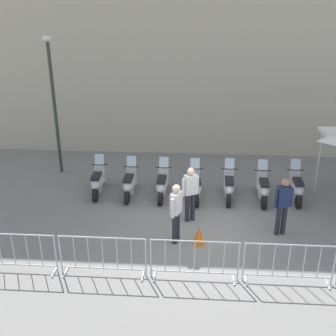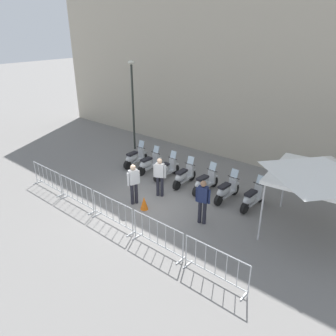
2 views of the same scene
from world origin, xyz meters
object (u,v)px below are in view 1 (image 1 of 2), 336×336
Objects in this scene: motorcycle_4 at (229,187)px; officer_mid_plaza at (190,191)px; motorcycle_3 at (196,186)px; barrier_segment_0 at (14,253)px; barrier_segment_1 at (103,256)px; street_lamp at (53,92)px; motorcycle_0 at (98,182)px; motorcycle_6 at (296,188)px; motorcycle_1 at (129,184)px; motorcycle_5 at (263,188)px; motorcycle_2 at (162,185)px; officer_near_row_end at (283,203)px; barrier_segment_3 at (289,264)px; officer_by_barriers at (176,210)px; traffic_cone at (199,235)px; barrier_segment_2 at (194,260)px.

officer_mid_plaza is at bearing -135.97° from motorcycle_4.
barrier_segment_0 is (-4.81, -3.71, 0.07)m from motorcycle_3.
barrier_segment_1 is 7.33m from street_lamp.
motorcycle_0 is 1.00× the size of motorcycle_6.
motorcycle_1 is 1.00× the size of motorcycle_5.
motorcycle_2 is 4.37m from barrier_segment_1.
officer_near_row_end reaches higher than motorcycle_5.
barrier_segment_0 is (-1.51, -4.20, 0.07)m from motorcycle_0.
officer_mid_plaza is (-2.04, 2.99, 0.46)m from barrier_segment_3.
officer_by_barriers is at bearing -50.53° from street_lamp.
barrier_segment_0 is at bearing -148.30° from motorcycle_4.
motorcycle_5 is 7.83m from barrier_segment_0.
barrier_segment_1 is at bearing -147.99° from motorcycle_6.
officer_mid_plaza is at bearing 124.25° from barrier_segment_3.
motorcycle_1 is 3.21m from officer_by_barriers.
street_lamp is at bearing 153.20° from motorcycle_3.
barrier_segment_1 is at bearing -70.15° from street_lamp.
street_lamp reaches higher than officer_by_barriers.
motorcycle_2 is (1.10, -0.13, 0.00)m from motorcycle_1.
motorcycle_0 is at bearing 98.52° from barrier_segment_1.
barrier_segment_1 is 3.45m from officer_mid_plaza.
street_lamp is 7.61m from traffic_cone.
motorcycle_4 is at bearing -5.82° from motorcycle_1.
barrier_segment_0 is (-3.70, -3.86, 0.07)m from motorcycle_2.
officer_near_row_end is (4.82, 1.67, 0.46)m from barrier_segment_1.
motorcycle_4 is 2.04m from officer_mid_plaza.
traffic_cone is (0.93, -2.85, -0.18)m from motorcycle_2.
motorcycle_2 is 1.00× the size of motorcycle_5.
motorcycle_3 is 6.16m from street_lamp.
officer_mid_plaza is 1.46m from traffic_cone.
barrier_segment_1 is at bearing 173.83° from barrier_segment_2.
barrier_segment_0 is at bearing -167.67° from traffic_cone.
motorcycle_4 is 5.39m from barrier_segment_1.
motorcycle_2 is 1.00× the size of officer_mid_plaza.
barrier_segment_1 is (-0.43, -4.23, 0.07)m from motorcycle_1.
street_lamp reaches higher than motorcycle_5.
motorcycle_6 is at bearing -4.27° from motorcycle_4.
barrier_segment_3 is (-0.48, -4.19, 0.07)m from motorcycle_5.
motorcycle_1 and motorcycle_5 have the same top height.
motorcycle_1 is 0.82× the size of barrier_segment_0.
motorcycle_4 is 0.99× the size of officer_by_barriers.
traffic_cone is at bearing -84.07° from officer_mid_plaza.
officer_by_barriers is (1.41, -2.83, 0.53)m from motorcycle_1.
barrier_segment_1 is 2.76m from traffic_cone.
barrier_segment_1 is 1.21× the size of officer_near_row_end.
motorcycle_2 is 5.24m from street_lamp.
motorcycle_6 is 4.76m from officer_by_barriers.
motorcycle_2 reaches higher than barrier_segment_0.
motorcycle_4 is at bearing 116.03° from officer_near_row_end.
barrier_segment_3 is 1.21× the size of officer_by_barriers.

